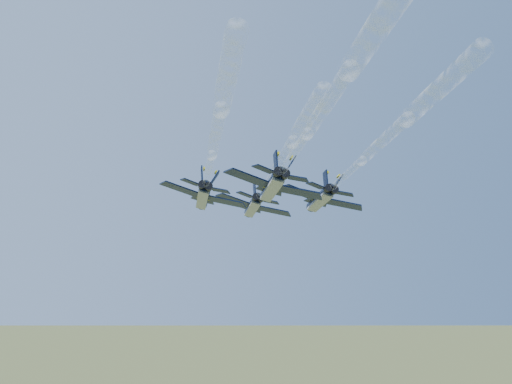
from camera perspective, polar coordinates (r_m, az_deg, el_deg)
name	(u,v)px	position (r m, az deg, el deg)	size (l,w,h in m)	color
jet_lead	(253,206)	(103.68, -0.27, -1.26)	(11.66, 16.35, 4.58)	black
jet_left	(203,196)	(90.42, -4.71, -0.38)	(11.66, 16.35, 4.58)	black
jet_right	(320,199)	(94.01, 5.70, -0.63)	(11.66, 16.35, 4.58)	black
jet_slot	(272,186)	(79.41, 1.46, 0.52)	(11.66, 16.35, 4.58)	black
smoke_trail_lead	(286,174)	(69.74, 2.72, 1.62)	(16.15, 42.51, 1.94)	white
smoke_trail_left	(215,150)	(56.32, -3.69, 3.72)	(16.15, 42.51, 1.94)	white
smoke_trail_right	(397,157)	(61.03, 12.46, 3.03)	(16.15, 42.51, 1.94)	white
smoke_trail_slot	(338,122)	(46.00, 7.33, 6.22)	(16.15, 42.51, 1.94)	white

